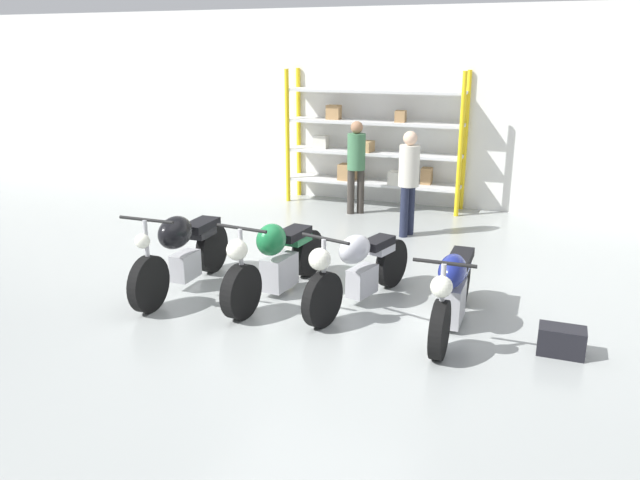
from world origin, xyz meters
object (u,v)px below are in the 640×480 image
object	(u,v)px
motorcycle_black	(182,250)
motorcycle_green	(276,260)
shelving_rack	(372,141)
person_browsing	(409,175)
person_near_rack	(356,160)
motorcycle_silver	(358,268)
motorcycle_blue	(453,289)
toolbox	(561,341)

from	to	relation	value
motorcycle_black	motorcycle_green	xyz separation A→B (m)	(1.15, 0.24, -0.06)
motorcycle_green	shelving_rack	bearing A→B (deg)	-170.65
person_browsing	person_near_rack	size ratio (longest dim) A/B	1.00
shelving_rack	motorcycle_green	world-z (taller)	shelving_rack
motorcycle_silver	person_near_rack	world-z (taller)	person_near_rack
motorcycle_black	motorcycle_blue	size ratio (longest dim) A/B	1.01
shelving_rack	person_near_rack	xyz separation A→B (m)	(-0.08, -0.73, -0.24)
person_near_rack	motorcycle_silver	bearing A→B (deg)	166.08
motorcycle_green	person_near_rack	xyz separation A→B (m)	(-0.31, 4.10, 0.52)
shelving_rack	motorcycle_blue	size ratio (longest dim) A/B	1.64
person_browsing	toolbox	size ratio (longest dim) A/B	3.77
shelving_rack	person_browsing	bearing A→B (deg)	-58.02
person_browsing	toolbox	distance (m)	4.25
motorcycle_silver	person_near_rack	bearing A→B (deg)	-146.64
motorcycle_blue	person_near_rack	size ratio (longest dim) A/B	1.23
shelving_rack	motorcycle_black	distance (m)	5.19
motorcycle_blue	toolbox	bearing A→B (deg)	77.76
person_near_rack	motorcycle_blue	bearing A→B (deg)	177.71
person_browsing	motorcycle_green	bearing A→B (deg)	93.66
motorcycle_blue	person_near_rack	xyz separation A→B (m)	(-2.43, 4.27, 0.54)
motorcycle_black	person_near_rack	world-z (taller)	person_near_rack
motorcycle_black	person_near_rack	size ratio (longest dim) A/B	1.25
motorcycle_silver	person_near_rack	xyz separation A→B (m)	(-1.32, 4.06, 0.51)
motorcycle_green	toolbox	bearing A→B (deg)	89.36
motorcycle_green	motorcycle_silver	bearing A→B (deg)	98.85
motorcycle_black	motorcycle_blue	world-z (taller)	motorcycle_black
motorcycle_black	person_near_rack	bearing A→B (deg)	168.68
motorcycle_black	motorcycle_silver	bearing A→B (deg)	96.92
person_browsing	toolbox	world-z (taller)	person_browsing
shelving_rack	motorcycle_silver	xyz separation A→B (m)	(1.24, -4.79, -0.75)
toolbox	motorcycle_black	bearing A→B (deg)	177.75
motorcycle_blue	shelving_rack	bearing A→B (deg)	-155.06
person_near_rack	motorcycle_black	bearing A→B (deg)	137.12
shelving_rack	motorcycle_silver	distance (m)	5.00
person_near_rack	shelving_rack	bearing A→B (deg)	-37.85
motorcycle_green	person_browsing	distance (m)	3.21
motorcycle_silver	motorcycle_blue	distance (m)	1.13
shelving_rack	motorcycle_blue	distance (m)	5.58
motorcycle_black	toolbox	size ratio (longest dim) A/B	4.70
shelving_rack	motorcycle_black	world-z (taller)	shelving_rack
shelving_rack	motorcycle_silver	size ratio (longest dim) A/B	1.64
motorcycle_black	person_near_rack	xyz separation A→B (m)	(0.84, 4.33, 0.46)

